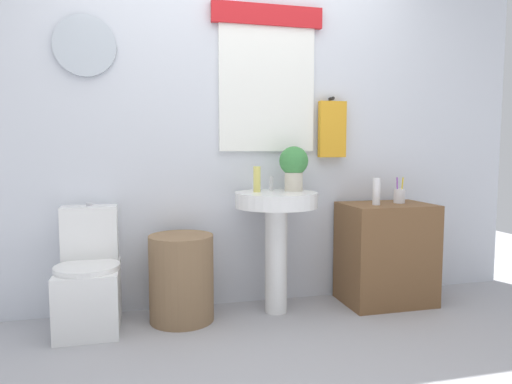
% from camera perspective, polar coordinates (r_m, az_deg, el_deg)
% --- Properties ---
extents(ground_plane, '(8.00, 8.00, 0.00)m').
position_cam_1_polar(ground_plane, '(2.42, 3.01, -21.67)').
color(ground_plane, '#A3A3A8').
extents(back_wall, '(4.40, 0.18, 2.60)m').
position_cam_1_polar(back_wall, '(3.28, -2.83, 9.00)').
color(back_wall, silver).
rests_on(back_wall, ground_plane).
extents(toilet, '(0.38, 0.51, 0.76)m').
position_cam_1_polar(toilet, '(3.07, -19.90, -10.34)').
color(toilet, white).
rests_on(toilet, ground_plane).
extents(laundry_hamper, '(0.41, 0.41, 0.55)m').
position_cam_1_polar(laundry_hamper, '(3.03, -9.19, -10.44)').
color(laundry_hamper, '#846647').
rests_on(laundry_hamper, ground_plane).
extents(pedestal_sink, '(0.55, 0.55, 0.81)m').
position_cam_1_polar(pedestal_sink, '(3.07, 2.52, -3.59)').
color(pedestal_sink, white).
rests_on(pedestal_sink, ground_plane).
extents(faucet, '(0.03, 0.03, 0.10)m').
position_cam_1_polar(faucet, '(3.16, 1.92, 1.08)').
color(faucet, silver).
rests_on(faucet, pedestal_sink).
extents(wooden_cabinet, '(0.61, 0.44, 0.71)m').
position_cam_1_polar(wooden_cabinet, '(3.44, 15.75, -7.30)').
color(wooden_cabinet, brown).
rests_on(wooden_cabinet, ground_plane).
extents(soap_bottle, '(0.05, 0.05, 0.17)m').
position_cam_1_polar(soap_bottle, '(3.06, 0.12, 1.60)').
color(soap_bottle, '#DBD166').
rests_on(soap_bottle, pedestal_sink).
extents(potted_plant, '(0.20, 0.20, 0.30)m').
position_cam_1_polar(potted_plant, '(3.14, 4.69, 3.34)').
color(potted_plant, beige).
rests_on(potted_plant, pedestal_sink).
extents(lotion_bottle, '(0.05, 0.05, 0.19)m').
position_cam_1_polar(lotion_bottle, '(3.29, 14.67, 0.05)').
color(lotion_bottle, white).
rests_on(lotion_bottle, wooden_cabinet).
extents(toothbrush_cup, '(0.08, 0.08, 0.19)m').
position_cam_1_polar(toothbrush_cup, '(3.45, 17.30, -0.44)').
color(toothbrush_cup, silver).
rests_on(toothbrush_cup, wooden_cabinet).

